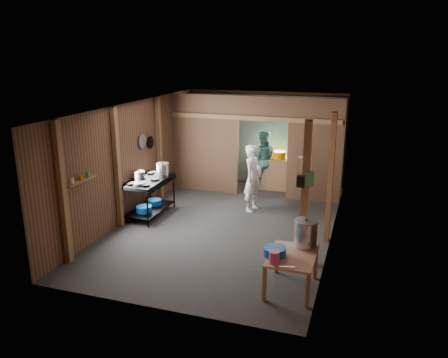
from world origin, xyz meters
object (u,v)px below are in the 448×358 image
(gas_range, at_px, (149,197))
(pink_bucket, at_px, (274,257))
(stove_pot_large, at_px, (163,169))
(stock_pot, at_px, (306,234))
(cook, at_px, (253,178))
(prep_table, at_px, (291,272))
(yellow_tub, at_px, (279,155))

(gas_range, relative_size, pink_bucket, 7.67)
(gas_range, xyz_separation_m, stove_pot_large, (0.17, 0.43, 0.57))
(gas_range, xyz_separation_m, stock_pot, (3.86, -1.87, 0.38))
(gas_range, height_order, cook, cook)
(pink_bucket, bearing_deg, gas_range, 142.98)
(prep_table, height_order, stock_pot, stock_pot)
(pink_bucket, bearing_deg, stock_pot, 64.69)
(stove_pot_large, distance_m, pink_bucket, 4.54)
(cook, bearing_deg, gas_range, 128.65)
(stock_pot, bearing_deg, gas_range, 154.13)
(yellow_tub, bearing_deg, cook, -97.35)
(stove_pot_large, xyz_separation_m, cook, (2.01, 0.67, -0.21))
(prep_table, relative_size, stove_pot_large, 3.28)
(pink_bucket, xyz_separation_m, yellow_tub, (-1.07, 5.61, 0.26))
(prep_table, bearing_deg, stove_pot_large, 142.50)
(prep_table, xyz_separation_m, pink_bucket, (-0.22, -0.35, 0.39))
(stove_pot_large, distance_m, yellow_tub, 3.40)
(stove_pot_large, relative_size, stock_pot, 0.65)
(pink_bucket, height_order, yellow_tub, yellow_tub)
(stock_pot, xyz_separation_m, yellow_tub, (-1.43, 4.85, 0.14))
(prep_table, height_order, stove_pot_large, stove_pot_large)
(stock_pot, height_order, cook, cook)
(gas_range, xyz_separation_m, yellow_tub, (2.42, 2.98, 0.51))
(gas_range, height_order, stove_pot_large, stove_pot_large)
(stock_pot, bearing_deg, prep_table, -109.52)
(prep_table, bearing_deg, stock_pot, 70.48)
(gas_range, bearing_deg, prep_table, -31.60)
(cook, bearing_deg, stove_pot_large, 120.21)
(pink_bucket, relative_size, yellow_tub, 0.53)
(stock_pot, relative_size, pink_bucket, 2.45)
(pink_bucket, distance_m, yellow_tub, 5.72)
(prep_table, height_order, cook, cook)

